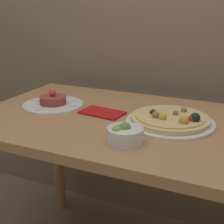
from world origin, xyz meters
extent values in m
cube|color=#AD7F51|center=(0.00, 0.36, 0.73)|extent=(1.20, 0.72, 0.03)
cylinder|color=#AD7F51|center=(-0.54, 0.66, 0.36)|extent=(0.06, 0.06, 0.72)
cylinder|color=white|center=(0.16, 0.38, 0.76)|extent=(0.33, 0.33, 0.01)
cylinder|color=#E5C17F|center=(0.16, 0.38, 0.77)|extent=(0.29, 0.29, 0.02)
cylinder|color=#E0C684|center=(0.16, 0.38, 0.78)|extent=(0.25, 0.25, 0.01)
sphere|color=#997047|center=(0.18, 0.39, 0.79)|extent=(0.02, 0.02, 0.02)
sphere|color=#997047|center=(0.12, 0.34, 0.79)|extent=(0.03, 0.03, 0.03)
sphere|color=gold|center=(0.22, 0.32, 0.79)|extent=(0.03, 0.03, 0.03)
sphere|color=gold|center=(0.15, 0.33, 0.79)|extent=(0.03, 0.03, 0.03)
sphere|color=#B22D23|center=(0.25, 0.35, 0.79)|extent=(0.03, 0.03, 0.03)
sphere|color=#997047|center=(0.20, 0.44, 0.79)|extent=(0.02, 0.02, 0.02)
sphere|color=black|center=(0.25, 0.36, 0.79)|extent=(0.04, 0.04, 0.04)
sphere|color=gold|center=(0.09, 0.38, 0.79)|extent=(0.02, 0.02, 0.02)
sphere|color=black|center=(0.10, 0.37, 0.79)|extent=(0.02, 0.02, 0.02)
cylinder|color=white|center=(-0.35, 0.38, 0.76)|extent=(0.26, 0.26, 0.01)
cylinder|color=#933D38|center=(-0.35, 0.38, 0.78)|extent=(0.11, 0.11, 0.03)
sphere|color=#E0384C|center=(-0.35, 0.38, 0.81)|extent=(0.03, 0.03, 0.03)
cube|color=white|center=(-0.26, 0.38, 0.76)|extent=(0.04, 0.02, 0.01)
cube|color=white|center=(-0.35, 0.47, 0.76)|extent=(0.02, 0.04, 0.01)
cube|color=white|center=(-0.44, 0.38, 0.76)|extent=(0.04, 0.02, 0.01)
cube|color=white|center=(-0.35, 0.29, 0.76)|extent=(0.02, 0.04, 0.01)
cylinder|color=white|center=(0.08, 0.15, 0.78)|extent=(0.12, 0.12, 0.05)
sphere|color=#8EA34C|center=(0.06, 0.13, 0.80)|extent=(0.03, 0.03, 0.03)
sphere|color=#B7BC70|center=(0.07, 0.15, 0.80)|extent=(0.03, 0.03, 0.03)
sphere|color=#668E42|center=(0.06, 0.14, 0.80)|extent=(0.03, 0.03, 0.03)
sphere|color=#668E42|center=(0.07, 0.16, 0.80)|extent=(0.04, 0.04, 0.04)
sphere|color=#B7BC70|center=(0.07, 0.15, 0.80)|extent=(0.03, 0.03, 0.03)
sphere|color=#8EA34C|center=(0.08, 0.16, 0.80)|extent=(0.03, 0.03, 0.03)
cube|color=red|center=(-0.11, 0.38, 0.76)|extent=(0.18, 0.12, 0.01)
camera|label=1|loc=(0.41, -0.69, 1.17)|focal=50.00mm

